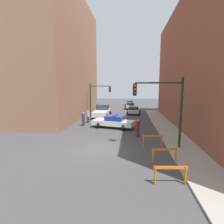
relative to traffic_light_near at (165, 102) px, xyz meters
name	(u,v)px	position (x,y,z in m)	size (l,w,h in m)	color
ground_plane	(100,149)	(-4.73, -0.84, -3.53)	(120.00, 120.00, 0.00)	#424244
sidewalk_right	(186,152)	(1.47, -0.84, -3.47)	(2.40, 44.00, 0.12)	#9E998E
building_corner_left	(39,59)	(-16.73, 13.16, 5.35)	(14.00, 20.00, 17.76)	#93664C
traffic_light_near	(165,102)	(0.00, 0.00, 0.00)	(3.64, 0.35, 5.20)	black
traffic_light_far	(97,95)	(-8.03, 14.62, -0.13)	(3.44, 0.35, 5.20)	black
police_car	(114,122)	(-4.44, 6.25, -2.81)	(5.01, 3.08, 1.52)	white
white_truck	(102,111)	(-6.99, 13.23, -2.62)	(2.64, 5.40, 1.90)	silver
parked_car_near	(134,110)	(-2.03, 17.12, -2.86)	(2.41, 4.38, 1.31)	silver
parked_car_mid	(130,106)	(-2.79, 24.58, -2.86)	(2.34, 4.34, 1.31)	silver
parked_car_far	(130,103)	(-2.90, 30.98, -2.86)	(2.28, 4.30, 1.31)	silver
pedestrian_crossing	(83,119)	(-8.17, 6.85, -2.67)	(0.38, 0.38, 1.66)	#382D23
pedestrian_corner	(88,116)	(-8.05, 8.62, -2.67)	(0.42, 0.42, 1.66)	#382D23
pedestrian_sidewalk	(138,128)	(-1.85, 2.91, -2.67)	(0.46, 0.46, 1.66)	#382D23
barrier_front	(170,172)	(-0.58, -5.15, -2.91)	(1.60, 0.32, 0.90)	orange
barrier_mid	(165,153)	(-0.40, -2.67, -2.91)	(1.58, 0.43, 0.90)	orange
barrier_back	(153,139)	(-0.78, 0.26, -2.91)	(1.60, 0.27, 0.90)	orange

